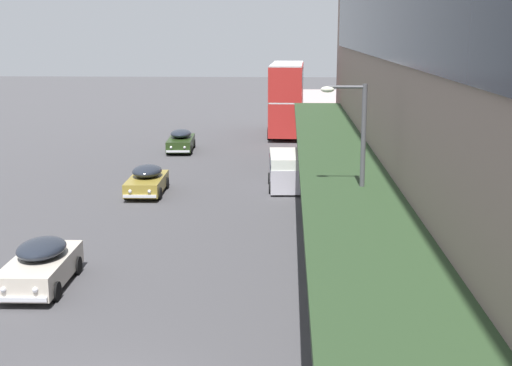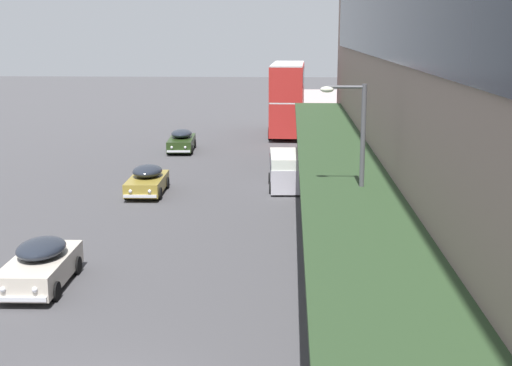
# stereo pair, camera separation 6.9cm
# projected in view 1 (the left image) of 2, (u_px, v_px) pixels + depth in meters

# --- Properties ---
(transit_bus_kerbside_front) EXTENTS (3.06, 9.73, 5.93)m
(transit_bus_kerbside_front) POSITION_uv_depth(u_px,v_px,m) (287.00, 96.00, 59.19)
(transit_bus_kerbside_front) COLOR red
(transit_bus_kerbside_front) RESTS_ON ground
(sedan_oncoming_front) EXTENTS (2.05, 4.96, 1.54)m
(sedan_oncoming_front) POSITION_uv_depth(u_px,v_px,m) (181.00, 140.00, 51.62)
(sedan_oncoming_front) COLOR #233615
(sedan_oncoming_front) RESTS_ON ground
(sedan_trailing_near) EXTENTS (2.04, 4.45, 1.60)m
(sedan_trailing_near) POSITION_uv_depth(u_px,v_px,m) (41.00, 264.00, 24.24)
(sedan_trailing_near) COLOR beige
(sedan_trailing_near) RESTS_ON ground
(sedan_lead_mid) EXTENTS (2.00, 4.43, 1.53)m
(sedan_lead_mid) POSITION_uv_depth(u_px,v_px,m) (147.00, 180.00, 38.03)
(sedan_lead_mid) COLOR olive
(sedan_lead_mid) RESTS_ON ground
(vw_van) EXTENTS (2.04, 4.62, 1.96)m
(vw_van) POSITION_uv_depth(u_px,v_px,m) (286.00, 169.00, 39.35)
(vw_van) COLOR #BAB6C1
(vw_van) RESTS_ON ground
(pedestrian_at_kerb) EXTENTS (0.35, 0.59, 1.86)m
(pedestrian_at_kerb) POSITION_uv_depth(u_px,v_px,m) (347.00, 245.00, 25.12)
(pedestrian_at_kerb) COLOR #232D34
(pedestrian_at_kerb) RESTS_ON sidewalk_kerb
(street_lamp) EXTENTS (1.50, 0.28, 6.75)m
(street_lamp) POSITION_uv_depth(u_px,v_px,m) (357.00, 170.00, 23.40)
(street_lamp) COLOR #4C4C51
(street_lamp) RESTS_ON sidewalk_kerb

